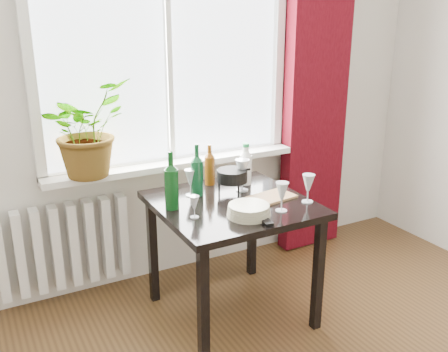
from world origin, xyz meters
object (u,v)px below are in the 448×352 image
wineglass_front_left (194,207)px  plate_stack (249,211)px  bottle_amber (210,164)px  cleaning_bottle (246,164)px  potted_plant (86,129)px  table (232,216)px  wineglass_front_right (282,197)px  radiator (65,246)px  wineglass_back_left (190,182)px  cutting_board (272,197)px  tv_remote (264,219)px  wineglass_far_right (308,188)px  fondue_pot (232,181)px  wine_bottle_right (197,170)px  wineglass_back_center (242,175)px  wine_bottle_left (171,180)px

wineglass_front_left → plate_stack: wineglass_front_left is taller
bottle_amber → cleaning_bottle: (0.20, -0.10, 0.00)m
potted_plant → bottle_amber: 0.77m
table → wineglass_front_right: wineglass_front_right is taller
radiator → wineglass_back_left: (0.68, -0.43, 0.44)m
cutting_board → wineglass_front_right: bearing=-108.4°
radiator → potted_plant: potted_plant is taller
radiator → tv_remote: 1.34m
wineglass_far_right → cutting_board: wineglass_far_right is taller
potted_plant → fondue_pot: bearing=-29.1°
table → potted_plant: 0.99m
cleaning_bottle → plate_stack: 0.53m
radiator → wineglass_far_right: 1.55m
wine_bottle_right → wineglass_back_left: 0.09m
cleaning_bottle → plate_stack: (-0.25, -0.46, -0.10)m
wineglass_back_center → wineglass_far_right: bearing=-55.7°
wine_bottle_left → cutting_board: (0.57, -0.13, -0.16)m
wine_bottle_right → plate_stack: wine_bottle_right is taller
wineglass_front_right → wineglass_front_left: (-0.46, 0.14, -0.02)m
potted_plant → bottle_amber: size_ratio=2.15×
bottle_amber → wineglass_far_right: bottle_amber is taller
cleaning_bottle → wineglass_far_right: (0.15, -0.44, -0.05)m
cutting_board → wineglass_front_left: bearing=-174.5°
radiator → wineglass_front_right: 1.42m
cutting_board → fondue_pot: bearing=128.6°
cutting_board → cleaning_bottle: bearing=91.2°
potted_plant → wineglass_far_right: (1.05, -0.76, -0.30)m
wineglass_far_right → cutting_board: 0.22m
wineglass_back_center → table: bearing=-137.8°
wine_bottle_right → wineglass_front_right: (0.30, -0.45, -0.07)m
wineglass_back_center → wine_bottle_left: bearing=-172.3°
wine_bottle_left → wine_bottle_right: size_ratio=1.05×
radiator → wineglass_back_center: size_ratio=3.92×
wine_bottle_left → cutting_board: bearing=-12.6°
fondue_pot → wineglass_front_left: bearing=-146.6°
table → wineglass_far_right: bearing=-29.6°
wine_bottle_right → wineglass_far_right: bearing=-38.7°
wineglass_back_center → wine_bottle_right: bearing=167.2°
wineglass_far_right → wineglass_back_left: bearing=142.8°
radiator → wineglass_far_right: (1.23, -0.84, 0.45)m
wineglass_far_right → plate_stack: bearing=-177.4°
potted_plant → wineglass_back_center: (0.82, -0.42, -0.29)m
bottle_amber → wineglass_front_right: 0.60m
wine_bottle_right → wineglass_far_right: wine_bottle_right is taller
wine_bottle_left → plate_stack: bearing=-42.9°
radiator → wineglass_front_left: bearing=-53.1°
wineglass_back_left → plate_stack: 0.46m
bottle_amber → fondue_pot: bottle_amber is taller
wineglass_front_right → radiator: bearing=138.9°
wine_bottle_right → wineglass_back_center: (0.27, -0.06, -0.06)m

